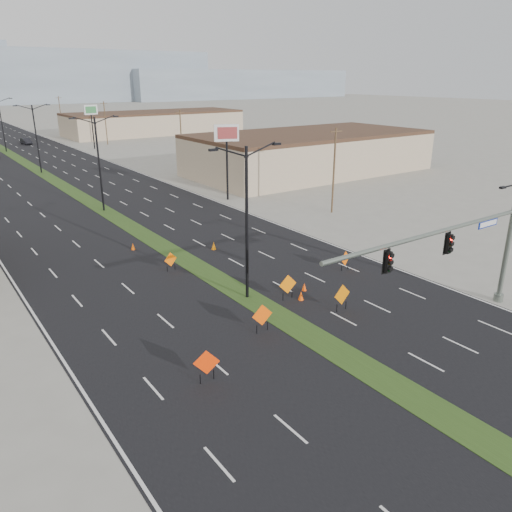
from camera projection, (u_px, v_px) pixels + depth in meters
ground at (387, 382)px, 24.17m from camera, size 600.00×600.00×0.00m
road_surface at (3, 149)px, 100.99m from camera, size 25.00×400.00×0.02m
median_strip at (3, 149)px, 100.99m from camera, size 2.00×400.00×0.04m
building_se_near at (309, 154)px, 76.26m from camera, size 36.00×18.00×5.50m
building_se_far at (155, 123)px, 128.45m from camera, size 44.00×16.00×5.00m
mesa_center at (10, 76)px, 271.57m from camera, size 220.00×50.00×28.00m
mesa_east at (236, 84)px, 341.59m from camera, size 160.00×50.00×18.00m
signal_mast at (467, 245)px, 28.73m from camera, size 16.30×0.60×8.00m
streetlight_0 at (247, 219)px, 31.55m from camera, size 5.15×0.24×10.02m
streetlight_1 at (99, 161)px, 53.06m from camera, size 5.15×0.24×10.02m
streetlight_2 at (36, 137)px, 74.57m from camera, size 5.15×0.24×10.02m
streetlight_3 at (2, 123)px, 96.07m from camera, size 5.15×0.24×10.02m
utility_pole_0 at (334, 170)px, 52.65m from camera, size 1.60×0.20×9.00m
utility_pole_1 at (181, 138)px, 79.53m from camera, size 1.60×0.20×9.00m
utility_pole_2 at (106, 122)px, 106.41m from camera, size 1.60×0.20×9.00m
utility_pole_3 at (60, 113)px, 133.30m from camera, size 1.60×0.20×9.00m
car_mid at (26, 141)px, 108.06m from camera, size 1.81×4.21×1.35m
construction_sign_0 at (207, 363)px, 23.84m from camera, size 1.19×0.56×1.72m
construction_sign_1 at (262, 316)px, 28.53m from camera, size 1.30×0.19×1.74m
construction_sign_2 at (171, 260)px, 37.65m from camera, size 1.10×0.25×1.48m
construction_sign_3 at (288, 285)px, 32.74m from camera, size 1.30×0.19×1.74m
construction_sign_4 at (342, 295)px, 31.13m from camera, size 1.34×0.09×1.79m
construction_sign_5 at (345, 259)px, 37.77m from camera, size 1.12×0.31×1.52m
cone_0 at (301, 296)px, 32.88m from camera, size 0.49×0.49×0.63m
cone_1 at (304, 287)px, 34.32m from camera, size 0.40×0.40×0.57m
cone_2 at (214, 246)px, 42.48m from camera, size 0.51×0.51×0.67m
cone_3 at (133, 246)px, 42.45m from camera, size 0.38×0.38×0.60m
pole_sign_east_near at (227, 139)px, 57.53m from camera, size 2.75×1.51×8.78m
pole_sign_east_far at (91, 113)px, 99.43m from camera, size 2.83×0.77×8.61m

